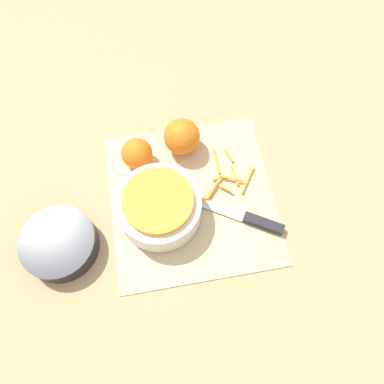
{
  "coord_description": "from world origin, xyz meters",
  "views": [
    {
      "loc": [
        -0.31,
        0.05,
        0.76
      ],
      "look_at": [
        0.0,
        0.0,
        0.04
      ],
      "focal_mm": 35.0,
      "sensor_mm": 36.0,
      "label": 1
    }
  ],
  "objects": [
    {
      "name": "orange_right",
      "position": [
        0.13,
        0.0,
        0.05
      ],
      "size": [
        0.08,
        0.08,
        0.08
      ],
      "color": "orange",
      "rests_on": "cutting_board"
    },
    {
      "name": "cutting_board",
      "position": [
        0.0,
        0.0,
        0.0
      ],
      "size": [
        0.37,
        0.36,
        0.01
      ],
      "color": "#CCB284",
      "rests_on": "ground_plane"
    },
    {
      "name": "peel_pile",
      "position": [
        0.03,
        -0.08,
        0.01
      ],
      "size": [
        0.13,
        0.14,
        0.01
      ],
      "color": "orange",
      "rests_on": "cutting_board"
    },
    {
      "name": "bowl_dark",
      "position": [
        -0.06,
        0.28,
        0.02
      ],
      "size": [
        0.15,
        0.15,
        0.05
      ],
      "color": "black",
      "rests_on": "ground_plane"
    },
    {
      "name": "bowl_speckled",
      "position": [
        -0.02,
        0.07,
        0.04
      ],
      "size": [
        0.18,
        0.18,
        0.08
      ],
      "color": "silver",
      "rests_on": "cutting_board"
    },
    {
      "name": "orange_left",
      "position": [
        0.11,
        0.1,
        0.04
      ],
      "size": [
        0.07,
        0.07,
        0.07
      ],
      "color": "orange",
      "rests_on": "cutting_board"
    },
    {
      "name": "knife",
      "position": [
        -0.07,
        -0.11,
        0.01
      ],
      "size": [
        0.15,
        0.23,
        0.02
      ],
      "rotation": [
        0.0,
        0.0,
        1.03
      ],
      "color": "#232328",
      "rests_on": "cutting_board"
    },
    {
      "name": "ground_plane",
      "position": [
        0.0,
        0.0,
        0.0
      ],
      "size": [
        4.0,
        4.0,
        0.0
      ],
      "primitive_type": "plane",
      "color": "tan"
    }
  ]
}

